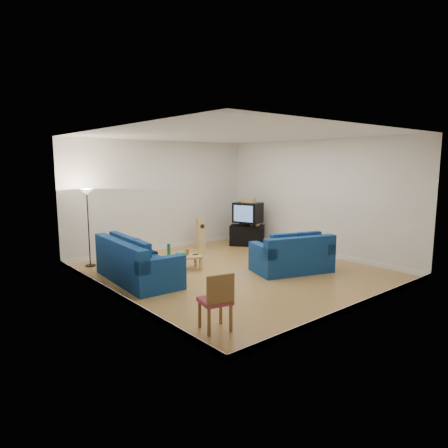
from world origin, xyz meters
TOP-DOWN VIEW (x-y plane):
  - room at (0.00, 0.00)m, footprint 6.01×6.51m
  - sofa_three_seat at (-2.17, 0.83)m, footprint 1.17×2.45m
  - sofa_loveseat at (1.04, -0.89)m, footprint 2.02×1.52m
  - coffee_table at (-0.93, 0.90)m, footprint 1.06×0.74m
  - bottle at (-1.23, 0.94)m, footprint 0.10×0.10m
  - tissue_box at (-0.91, 0.90)m, footprint 0.26×0.17m
  - red_canister at (-0.72, 0.94)m, footprint 0.10×0.10m
  - remote at (-0.57, 0.80)m, footprint 0.15×0.07m
  - tv_stand at (2.33, 2.07)m, footprint 1.10×1.16m
  - av_receiver at (2.32, 2.05)m, footprint 0.53×0.50m
  - television at (2.30, 2.01)m, footprint 0.82×0.95m
  - centre_speaker at (2.34, 2.03)m, footprint 0.27×0.45m
  - speaker_left at (1.00, 2.70)m, footprint 0.28×0.32m
  - speaker_right at (2.45, 1.82)m, footprint 0.34×0.31m
  - floor_lamp at (-2.45, 2.70)m, footprint 0.33×0.33m
  - dining_chair at (-2.47, -2.39)m, footprint 0.54×0.54m

SIDE VIEW (x-z plane):
  - coffee_table at x=-0.93m, z-range 0.12..0.47m
  - tv_stand at x=2.33m, z-range 0.00..0.63m
  - sofa_loveseat at x=1.04m, z-range -0.11..0.79m
  - sofa_three_seat at x=-2.17m, z-range -0.12..0.81m
  - remote at x=-0.57m, z-range 0.35..0.37m
  - tissue_box at x=-0.91m, z-range 0.35..0.45m
  - red_canister at x=-0.72m, z-range 0.35..0.47m
  - speaker_right at x=2.45m, z-range 0.00..0.92m
  - speaker_left at x=1.00m, z-range 0.00..0.92m
  - bottle at x=-1.23m, z-range 0.35..0.69m
  - dining_chair at x=-2.47m, z-range 0.05..0.99m
  - av_receiver at x=2.32m, z-range 0.63..0.73m
  - television at x=2.30m, z-range 0.73..1.35m
  - centre_speaker at x=2.34m, z-range 1.35..1.50m
  - room at x=0.00m, z-range -0.06..3.15m
  - floor_lamp at x=-2.45m, z-range 0.63..2.57m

